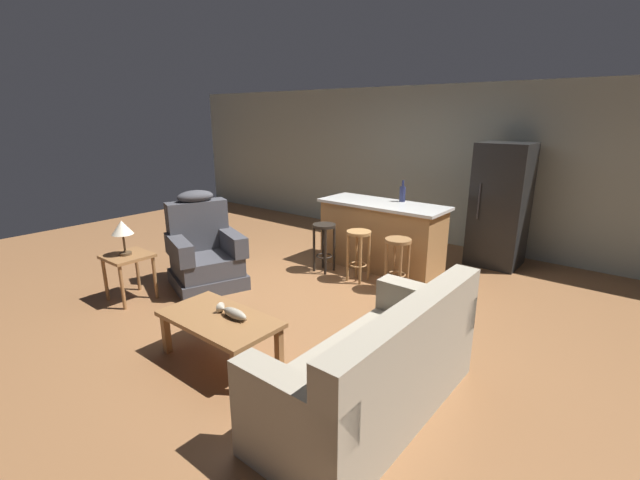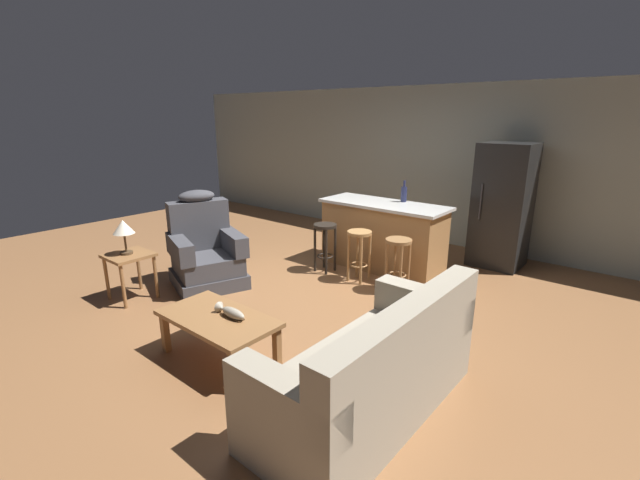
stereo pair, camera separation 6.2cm
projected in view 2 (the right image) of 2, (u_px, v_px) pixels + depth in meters
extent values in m
plane|color=brown|center=(322.00, 296.00, 5.20)|extent=(12.00, 12.00, 0.00)
cube|color=#939E93|center=(441.00, 166.00, 7.15)|extent=(12.00, 0.05, 2.60)
cube|color=olive|center=(218.00, 318.00, 3.77)|extent=(1.10, 0.60, 0.04)
cube|color=olive|center=(165.00, 333.00, 3.96)|extent=(0.06, 0.06, 0.38)
cube|color=olive|center=(234.00, 372.00, 3.36)|extent=(0.06, 0.06, 0.38)
cube|color=olive|center=(208.00, 315.00, 4.31)|extent=(0.06, 0.06, 0.38)
cube|color=olive|center=(277.00, 347.00, 3.71)|extent=(0.06, 0.06, 0.38)
cube|color=#4C3823|center=(233.00, 317.00, 3.74)|extent=(0.22, 0.07, 0.01)
ellipsoid|color=#9E937F|center=(233.00, 313.00, 3.73)|extent=(0.28, 0.09, 0.09)
cone|color=#9E937F|center=(221.00, 308.00, 3.83)|extent=(0.06, 0.10, 0.10)
cube|color=#9E937F|center=(365.00, 397.00, 3.20)|extent=(0.85, 1.90, 0.20)
cube|color=#9E937F|center=(366.00, 372.00, 3.14)|extent=(0.85, 1.90, 0.22)
cube|color=#9E937F|center=(407.00, 342.00, 2.84)|extent=(0.21, 1.90, 0.52)
cube|color=#9E937F|center=(284.00, 400.00, 2.45)|extent=(0.84, 0.20, 0.28)
cube|color=#9E937F|center=(422.00, 303.00, 3.70)|extent=(0.84, 0.20, 0.28)
cube|color=#3D3D42|center=(209.00, 278.00, 5.54)|extent=(1.08, 1.08, 0.18)
cube|color=#3D3D42|center=(208.00, 263.00, 5.48)|extent=(1.01, 0.99, 0.24)
cube|color=#3D3D42|center=(199.00, 225.00, 5.61)|extent=(0.49, 0.79, 0.64)
ellipsoid|color=#3D3D42|center=(197.00, 196.00, 5.50)|extent=(0.41, 0.53, 0.16)
cube|color=#3D3D42|center=(232.00, 241.00, 5.55)|extent=(0.81, 0.45, 0.26)
cube|color=#3D3D42|center=(180.00, 249.00, 5.24)|extent=(0.81, 0.45, 0.26)
cube|color=olive|center=(128.00, 255.00, 5.01)|extent=(0.48, 0.48, 0.04)
cylinder|color=olive|center=(107.00, 278.00, 5.07)|extent=(0.04, 0.04, 0.52)
cylinder|color=olive|center=(123.00, 287.00, 4.82)|extent=(0.04, 0.04, 0.52)
cylinder|color=olive|center=(139.00, 269.00, 5.36)|extent=(0.04, 0.04, 0.52)
cylinder|color=olive|center=(156.00, 277.00, 5.12)|extent=(0.04, 0.04, 0.52)
cylinder|color=#4C3823|center=(127.00, 253.00, 5.00)|extent=(0.14, 0.14, 0.03)
cylinder|color=#4C3823|center=(125.00, 243.00, 4.97)|extent=(0.02, 0.02, 0.22)
cone|color=beige|center=(123.00, 227.00, 4.91)|extent=(0.24, 0.24, 0.16)
cube|color=#9E7042|center=(382.00, 237.00, 6.07)|extent=(1.71, 0.63, 0.91)
cube|color=silver|center=(384.00, 204.00, 5.94)|extent=(1.80, 0.70, 0.04)
cylinder|color=black|center=(325.00, 226.00, 5.88)|extent=(0.32, 0.32, 0.04)
torus|color=black|center=(325.00, 256.00, 6.01)|extent=(0.23, 0.23, 0.02)
cylinder|color=black|center=(315.00, 249.00, 5.96)|extent=(0.04, 0.04, 0.64)
cylinder|color=black|center=(326.00, 252.00, 5.84)|extent=(0.04, 0.04, 0.64)
cylinder|color=black|center=(324.00, 246.00, 6.11)|extent=(0.04, 0.04, 0.64)
cylinder|color=black|center=(335.00, 249.00, 5.99)|extent=(0.04, 0.04, 0.64)
cylinder|color=#A87A47|center=(360.00, 233.00, 5.53)|extent=(0.32, 0.32, 0.04)
torus|color=#A87A47|center=(359.00, 265.00, 5.65)|extent=(0.23, 0.23, 0.02)
cylinder|color=#A87A47|center=(348.00, 258.00, 5.61)|extent=(0.04, 0.04, 0.64)
cylinder|color=#A87A47|center=(361.00, 261.00, 5.49)|extent=(0.04, 0.04, 0.64)
cylinder|color=#A87A47|center=(357.00, 254.00, 5.76)|extent=(0.04, 0.04, 0.64)
cylinder|color=#A87A47|center=(369.00, 257.00, 5.64)|extent=(0.04, 0.04, 0.64)
cylinder|color=olive|center=(399.00, 241.00, 5.18)|extent=(0.32, 0.32, 0.04)
torus|color=olive|center=(397.00, 275.00, 5.30)|extent=(0.23, 0.23, 0.02)
cylinder|color=olive|center=(386.00, 268.00, 5.26)|extent=(0.04, 0.04, 0.64)
cylinder|color=olive|center=(400.00, 271.00, 5.14)|extent=(0.04, 0.04, 0.64)
cylinder|color=olive|center=(394.00, 263.00, 5.41)|extent=(0.04, 0.04, 0.64)
cylinder|color=olive|center=(409.00, 267.00, 5.29)|extent=(0.04, 0.04, 0.64)
cube|color=black|center=(502.00, 206.00, 6.09)|extent=(0.70, 0.66, 1.76)
cylinder|color=#333338|center=(481.00, 202.00, 5.92)|extent=(0.02, 0.02, 0.50)
cylinder|color=#23284C|center=(404.00, 194.00, 5.99)|extent=(0.08, 0.08, 0.21)
cylinder|color=#23284C|center=(404.00, 184.00, 5.94)|extent=(0.03, 0.03, 0.09)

